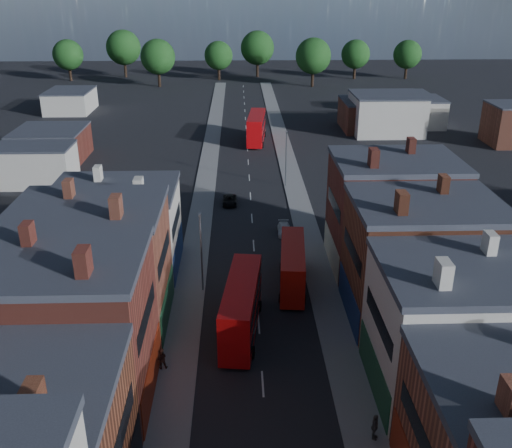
{
  "coord_description": "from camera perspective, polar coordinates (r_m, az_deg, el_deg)",
  "views": [
    {
      "loc": [
        -1.59,
        -18.26,
        27.78
      ],
      "look_at": [
        0.0,
        31.72,
        6.24
      ],
      "focal_mm": 40.0,
      "sensor_mm": 36.0,
      "label": 1
    }
  ],
  "objects": [
    {
      "name": "pavement_west",
      "position": [
        73.84,
        -5.5,
        1.14
      ],
      "size": [
        3.0,
        200.0,
        0.12
      ],
      "primitive_type": "cube",
      "color": "gray",
      "rests_on": "ground"
    },
    {
      "name": "pavement_east",
      "position": [
        74.12,
        4.58,
        1.26
      ],
      "size": [
        3.0,
        200.0,
        0.12
      ],
      "primitive_type": "cube",
      "color": "gray",
      "rests_on": "ground"
    },
    {
      "name": "lamp_post_2",
      "position": [
        53.62,
        -5.51,
        -2.3
      ],
      "size": [
        0.25,
        0.7,
        8.12
      ],
      "color": "slate",
      "rests_on": "ground"
    },
    {
      "name": "lamp_post_3",
      "position": [
        81.87,
        3.03,
        6.9
      ],
      "size": [
        0.25,
        0.7,
        8.12
      ],
      "color": "slate",
      "rests_on": "ground"
    },
    {
      "name": "bus_0",
      "position": [
        48.24,
        -1.46,
        -8.23
      ],
      "size": [
        3.77,
        11.2,
        4.74
      ],
      "rotation": [
        0.0,
        0.0,
        -0.12
      ],
      "color": "#BB0A0B",
      "rests_on": "ground"
    },
    {
      "name": "bus_1",
      "position": [
        55.39,
        3.67,
        -4.15
      ],
      "size": [
        3.11,
        9.99,
        4.25
      ],
      "rotation": [
        0.0,
        0.0,
        -0.09
      ],
      "color": "red",
      "rests_on": "ground"
    },
    {
      "name": "bus_2",
      "position": [
        105.91,
        0.04,
        9.65
      ],
      "size": [
        3.85,
        12.1,
        5.14
      ],
      "rotation": [
        0.0,
        0.0,
        -0.1
      ],
      "color": "#C1080C",
      "rests_on": "ground"
    },
    {
      "name": "car_2",
      "position": [
        76.33,
        -2.64,
        2.38
      ],
      "size": [
        1.85,
        4.0,
        1.11
      ],
      "primitive_type": "imported",
      "rotation": [
        0.0,
        0.0,
        0.0
      ],
      "color": "black",
      "rests_on": "ground"
    },
    {
      "name": "car_3",
      "position": [
        67.54,
        2.82,
        -0.52
      ],
      "size": [
        1.61,
        3.72,
        1.07
      ],
      "primitive_type": "imported",
      "rotation": [
        0.0,
        0.0,
        -0.03
      ],
      "color": "silver",
      "rests_on": "ground"
    },
    {
      "name": "ped_1",
      "position": [
        45.51,
        -9.43,
        -13.13
      ],
      "size": [
        0.9,
        0.58,
        1.74
      ],
      "primitive_type": "imported",
      "rotation": [
        0.0,
        0.0,
        3.28
      ],
      "color": "#3C2018",
      "rests_on": "pavement_west"
    },
    {
      "name": "ped_3",
      "position": [
        39.96,
        11.79,
        -19.24
      ],
      "size": [
        0.91,
        1.23,
        1.9
      ],
      "primitive_type": "imported",
      "rotation": [
        0.0,
        0.0,
        1.16
      ],
      "color": "#514D46",
      "rests_on": "pavement_east"
    }
  ]
}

